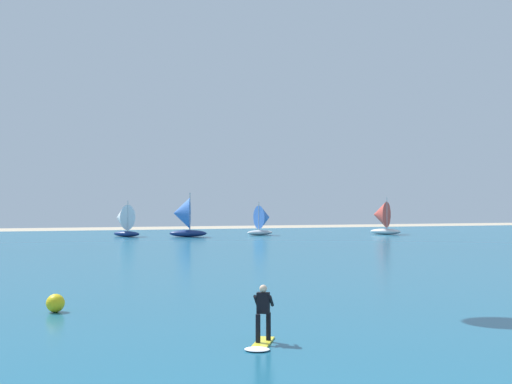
{
  "coord_description": "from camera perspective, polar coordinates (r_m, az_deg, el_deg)",
  "views": [
    {
      "loc": [
        -6.37,
        -3.92,
        4.09
      ],
      "look_at": [
        -0.18,
        15.25,
        4.48
      ],
      "focal_mm": 44.17,
      "sensor_mm": 36.0,
      "label": 1
    }
  ],
  "objects": [
    {
      "name": "ocean",
      "position": [
        54.0,
        -11.11,
        -5.37
      ],
      "size": [
        160.0,
        90.0,
        0.1
      ],
      "primitive_type": "cube",
      "color": "#1E607F",
      "rests_on": "ground"
    },
    {
      "name": "marker_buoy",
      "position": [
        24.67,
        -17.71,
        -9.56
      ],
      "size": [
        0.68,
        0.68,
        0.68
      ],
      "primitive_type": "sphere",
      "color": "yellow",
      "rests_on": "ocean"
    },
    {
      "name": "sailboat_mid_right",
      "position": [
        76.96,
        -6.64,
        -2.23
      ],
      "size": [
        4.78,
        4.2,
        5.38
      ],
      "color": "navy",
      "rests_on": "ocean"
    },
    {
      "name": "sailboat_outermost",
      "position": [
        84.54,
        11.26,
        -2.28
      ],
      "size": [
        4.25,
        4.32,
        4.86
      ],
      "color": "white",
      "rests_on": "ocean"
    },
    {
      "name": "sailboat_far_right",
      "position": [
        78.84,
        -11.95,
        -2.51
      ],
      "size": [
        3.91,
        3.84,
        4.39
      ],
      "color": "navy",
      "rests_on": "ocean"
    },
    {
      "name": "kitesurfer",
      "position": [
        18.24,
        0.55,
        -11.8
      ],
      "size": [
        1.44,
        1.98,
        1.67
      ],
      "color": "yellow",
      "rests_on": "ocean"
    },
    {
      "name": "sailboat_anchored_offshore",
      "position": [
        80.76,
        0.68,
        -2.54
      ],
      "size": [
        3.76,
        3.25,
        4.27
      ],
      "color": "silver",
      "rests_on": "ocean"
    }
  ]
}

